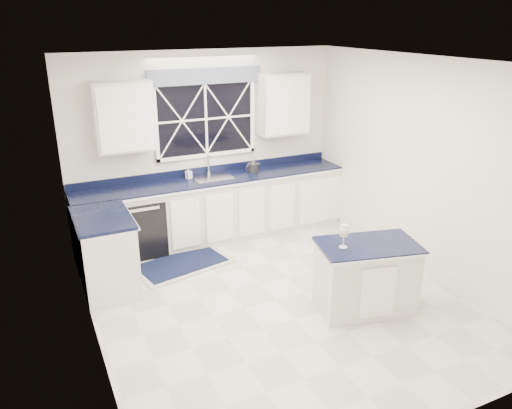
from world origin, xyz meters
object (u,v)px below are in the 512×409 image
soap_bottle (189,173)px  kettle (253,166)px  faucet (209,164)px  dishwasher (141,225)px  island (366,277)px  wine_glass (344,232)px

soap_bottle → kettle: bearing=-5.3°
faucet → soap_bottle: faucet is taller
dishwasher → island: 3.17m
faucet → island: 2.92m
wine_glass → dishwasher: bearing=123.4°
island → wine_glass: wine_glass is taller
kettle → wine_glass: 2.53m
faucet → soap_bottle: size_ratio=1.84×
island → kettle: (-0.18, 2.57, 0.62)m
island → soap_bottle: size_ratio=7.29×
faucet → wine_glass: 2.72m
dishwasher → soap_bottle: size_ratio=4.99×
kettle → wine_glass: size_ratio=0.99×
island → kettle: size_ratio=4.64×
dishwasher → soap_bottle: (0.77, 0.14, 0.61)m
wine_glass → soap_bottle: size_ratio=1.58×
island → wine_glass: (-0.30, 0.05, 0.58)m
island → faucet: bearing=120.4°
dishwasher → kettle: kettle is taller
dishwasher → soap_bottle: bearing=10.4°
faucet → kettle: 0.67m
wine_glass → kettle: bearing=87.3°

